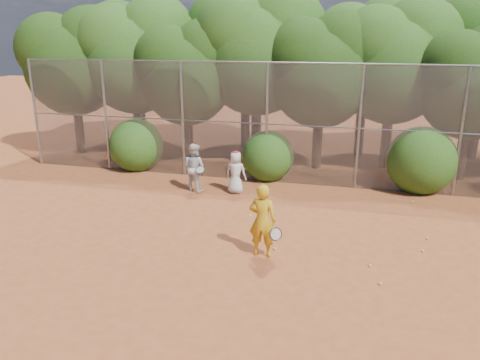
# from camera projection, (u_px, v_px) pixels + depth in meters

# --- Properties ---
(ground) EXTENTS (80.00, 80.00, 0.00)m
(ground) POSITION_uv_depth(u_px,v_px,m) (255.00, 263.00, 10.42)
(ground) COLOR #974722
(ground) RESTS_ON ground
(fence_back) EXTENTS (20.05, 0.09, 4.03)m
(fence_back) POSITION_uv_depth(u_px,v_px,m) (293.00, 124.00, 15.36)
(fence_back) COLOR gray
(fence_back) RESTS_ON ground
(tree_0) EXTENTS (4.38, 3.81, 6.00)m
(tree_0) POSITION_uv_depth(u_px,v_px,m) (74.00, 58.00, 18.95)
(tree_0) COLOR black
(tree_0) RESTS_ON ground
(tree_1) EXTENTS (4.64, 4.03, 6.35)m
(tree_1) POSITION_uv_depth(u_px,v_px,m) (135.00, 52.00, 18.74)
(tree_1) COLOR black
(tree_1) RESTS_ON ground
(tree_2) EXTENTS (3.99, 3.47, 5.47)m
(tree_2) POSITION_uv_depth(u_px,v_px,m) (188.00, 70.00, 17.65)
(tree_2) COLOR black
(tree_2) RESTS_ON ground
(tree_3) EXTENTS (4.89, 4.26, 6.70)m
(tree_3) POSITION_uv_depth(u_px,v_px,m) (259.00, 47.00, 17.73)
(tree_3) COLOR black
(tree_3) RESTS_ON ground
(tree_4) EXTENTS (4.19, 3.64, 5.73)m
(tree_4) POSITION_uv_depth(u_px,v_px,m) (323.00, 66.00, 16.75)
(tree_4) COLOR black
(tree_4) RESTS_ON ground
(tree_5) EXTENTS (4.51, 3.92, 6.17)m
(tree_5) POSITION_uv_depth(u_px,v_px,m) (395.00, 58.00, 16.80)
(tree_5) COLOR black
(tree_5) RESTS_ON ground
(tree_6) EXTENTS (3.86, 3.36, 5.29)m
(tree_6) POSITION_uv_depth(u_px,v_px,m) (474.00, 78.00, 15.44)
(tree_6) COLOR black
(tree_6) RESTS_ON ground
(tree_9) EXTENTS (4.83, 4.20, 6.62)m
(tree_9) POSITION_uv_depth(u_px,v_px,m) (139.00, 46.00, 21.05)
(tree_9) COLOR black
(tree_9) RESTS_ON ground
(tree_10) EXTENTS (5.15, 4.48, 7.06)m
(tree_10) POSITION_uv_depth(u_px,v_px,m) (247.00, 40.00, 19.93)
(tree_10) COLOR black
(tree_10) RESTS_ON ground
(tree_11) EXTENTS (4.64, 4.03, 6.35)m
(tree_11) POSITION_uv_depth(u_px,v_px,m) (367.00, 53.00, 18.48)
(tree_11) COLOR black
(tree_11) RESTS_ON ground
(bush_0) EXTENTS (2.00, 2.00, 2.00)m
(bush_0) POSITION_uv_depth(u_px,v_px,m) (136.00, 143.00, 17.39)
(bush_0) COLOR #234912
(bush_0) RESTS_ON ground
(bush_1) EXTENTS (1.80, 1.80, 1.80)m
(bush_1) POSITION_uv_depth(u_px,v_px,m) (268.00, 154.00, 16.20)
(bush_1) COLOR #234912
(bush_1) RESTS_ON ground
(bush_2) EXTENTS (2.20, 2.20, 2.20)m
(bush_2) POSITION_uv_depth(u_px,v_px,m) (422.00, 158.00, 14.92)
(bush_2) COLOR #234912
(bush_2) RESTS_ON ground
(player_yellow) EXTENTS (0.83, 0.55, 1.72)m
(player_yellow) POSITION_uv_depth(u_px,v_px,m) (262.00, 221.00, 10.53)
(player_yellow) COLOR gold
(player_yellow) RESTS_ON ground
(player_teen) EXTENTS (0.71, 0.50, 1.39)m
(player_teen) POSITION_uv_depth(u_px,v_px,m) (236.00, 172.00, 14.79)
(player_teen) COLOR silver
(player_teen) RESTS_ON ground
(player_white) EXTENTS (0.92, 0.84, 1.55)m
(player_white) POSITION_uv_depth(u_px,v_px,m) (194.00, 167.00, 15.02)
(player_white) COLOR silver
(player_white) RESTS_ON ground
(ball_0) EXTENTS (0.07, 0.07, 0.07)m
(ball_0) POSITION_uv_depth(u_px,v_px,m) (370.00, 266.00, 10.22)
(ball_0) COLOR #BBDD28
(ball_0) RESTS_ON ground
(ball_1) EXTENTS (0.07, 0.07, 0.07)m
(ball_1) POSITION_uv_depth(u_px,v_px,m) (427.00, 238.00, 11.60)
(ball_1) COLOR #BBDD28
(ball_1) RESTS_ON ground
(ball_2) EXTENTS (0.07, 0.07, 0.07)m
(ball_2) POSITION_uv_depth(u_px,v_px,m) (380.00, 283.00, 9.49)
(ball_2) COLOR #BBDD28
(ball_2) RESTS_ON ground
(ball_3) EXTENTS (0.07, 0.07, 0.07)m
(ball_3) POSITION_uv_depth(u_px,v_px,m) (423.00, 251.00, 10.92)
(ball_3) COLOR #BBDD28
(ball_3) RESTS_ON ground
(ball_4) EXTENTS (0.07, 0.07, 0.07)m
(ball_4) POSITION_uv_depth(u_px,v_px,m) (275.00, 249.00, 11.02)
(ball_4) COLOR #BBDD28
(ball_4) RESTS_ON ground
(ball_5) EXTENTS (0.07, 0.07, 0.07)m
(ball_5) POSITION_uv_depth(u_px,v_px,m) (413.00, 202.00, 14.10)
(ball_5) COLOR #BBDD28
(ball_5) RESTS_ON ground
(ball_6) EXTENTS (0.07, 0.07, 0.07)m
(ball_6) POSITION_uv_depth(u_px,v_px,m) (250.00, 215.00, 13.04)
(ball_6) COLOR #BBDD28
(ball_6) RESTS_ON ground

